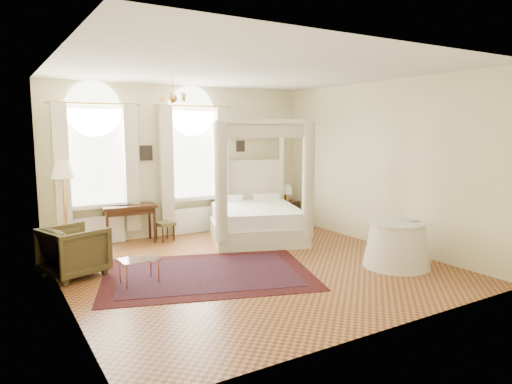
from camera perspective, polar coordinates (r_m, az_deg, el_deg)
ground at (r=7.98m, az=-0.59°, el=-9.24°), size 6.00×6.00×0.00m
room_walls at (r=7.64m, az=-0.61°, el=5.10°), size 6.00×6.00×6.00m
window_left at (r=9.70m, az=-19.23°, el=2.32°), size 1.62×0.27×3.29m
window_right at (r=10.33m, az=-7.75°, el=2.99°), size 1.62×0.27×3.29m
chandelier at (r=8.35m, az=-10.36°, el=11.57°), size 0.51×0.45×0.50m
wall_pictures at (r=10.35m, az=-8.58°, el=5.22°), size 2.54×0.03×0.39m
canopy_bed at (r=9.87m, az=-0.12°, el=-2.50°), size 2.56×2.82×2.54m
nightstand at (r=11.54m, az=4.24°, el=-2.53°), size 0.42×0.39×0.56m
nightstand_lamp at (r=11.44m, az=3.87°, el=0.21°), size 0.29×0.29×0.42m
writing_desk at (r=9.76m, az=-15.60°, el=-2.24°), size 1.11×0.64×0.80m
laptop at (r=9.76m, az=-16.21°, el=-1.49°), size 0.41×0.32×0.03m
stool at (r=9.85m, az=-11.31°, el=-4.08°), size 0.41×0.41×0.41m
armchair at (r=7.94m, az=-21.78°, el=-6.87°), size 1.13×1.11×0.81m
coffee_table at (r=7.25m, az=-14.42°, el=-8.36°), size 0.59×0.43×0.39m
floor_lamp at (r=9.41m, az=-22.96°, el=2.07°), size 0.45×0.45×1.76m
oriental_rug at (r=7.61m, az=-6.00°, el=-10.10°), size 3.92×3.33×0.01m
side_table at (r=8.24m, az=17.19°, el=-6.31°), size 1.14×1.14×0.77m
book at (r=8.28m, az=18.24°, el=-3.41°), size 0.22×0.28×0.03m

